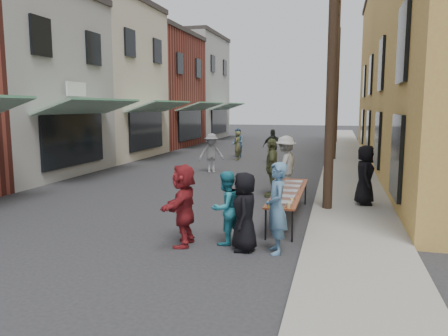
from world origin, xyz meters
The scene contains 27 objects.
ground centered at (0.00, 0.00, 0.00)m, with size 120.00×120.00×0.00m, color #28282B.
sidewalk centered at (5.00, 15.00, 0.05)m, with size 2.20×60.00×0.10m, color gray.
storefront_row centered at (-10.00, 14.96, 4.12)m, with size 8.00×37.00×9.00m.
utility_pole_near centered at (4.30, 3.00, 4.50)m, with size 0.26×0.26×9.00m, color #2D2116.
utility_pole_mid centered at (4.30, 15.00, 4.50)m, with size 0.26×0.26×9.00m, color #2D2116.
utility_pole_far centered at (4.30, 27.00, 4.50)m, with size 0.26×0.26×9.00m, color #2D2116.
serving_table centered at (3.35, 1.85, 0.71)m, with size 0.70×4.00×0.75m.
catering_tray_sausage centered at (3.35, 0.20, 0.79)m, with size 0.50×0.33×0.08m, color maroon.
catering_tray_foil_b centered at (3.35, 0.85, 0.79)m, with size 0.50×0.33×0.08m, color #B2B2B7.
catering_tray_buns centered at (3.35, 1.55, 0.79)m, with size 0.50×0.33×0.08m, color tan.
catering_tray_foil_d centered at (3.35, 2.25, 0.79)m, with size 0.50×0.33×0.08m, color #B2B2B7.
catering_tray_buns_end centered at (3.35, 2.95, 0.79)m, with size 0.50×0.33×0.08m, color tan.
condiment_jar_a centered at (3.13, -0.10, 0.79)m, with size 0.07×0.07×0.08m, color #A57F26.
condiment_jar_b centered at (3.13, 0.00, 0.79)m, with size 0.07×0.07×0.08m, color #A57F26.
condiment_jar_c centered at (3.13, 0.10, 0.79)m, with size 0.07×0.07×0.08m, color #A57F26.
cup_stack centered at (3.55, -0.05, 0.81)m, with size 0.08×0.08×0.12m, color tan.
guest_front_a centered at (2.76, -0.83, 0.81)m, with size 0.79×0.51×1.61m, color black.
guest_front_b centered at (3.40, -0.81, 0.92)m, with size 0.67×0.44×1.83m, color #4D7395.
guest_front_c centered at (2.28, -0.50, 0.78)m, with size 0.76×0.59×1.56m, color teal.
guest_front_d centered at (2.86, 5.19, 0.98)m, with size 1.26×0.72×1.95m, color beige.
guest_front_e centered at (2.49, 4.66, 0.95)m, with size 1.11×0.46×1.89m, color #525833.
guest_queue_back centered at (1.45, -0.81, 0.87)m, with size 1.61×0.51×1.73m, color maroon.
server centered at (5.31, 3.74, 0.96)m, with size 0.84×0.55×1.72m, color black.
passerby_left centered at (-0.87, 9.17, 0.86)m, with size 1.11×0.64×1.73m, color slate.
passerby_mid centered at (1.30, 12.99, 0.88)m, with size 1.03×0.43×1.75m, color black.
passerby_right centered at (-0.77, 13.80, 0.79)m, with size 0.58×0.38×1.58m, color brown.
passerby_far centered at (-1.04, 15.11, 0.84)m, with size 0.81×0.63×1.67m, color #496F8E.
Camera 1 is at (4.53, -9.22, 2.91)m, focal length 35.00 mm.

